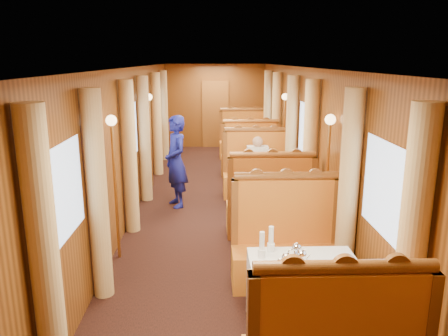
{
  "coord_description": "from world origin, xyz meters",
  "views": [
    {
      "loc": [
        -0.14,
        -7.3,
        2.63
      ],
      "look_at": [
        0.05,
        -0.96,
        1.05
      ],
      "focal_mm": 35.0,
      "sensor_mm": 36.0,
      "label": 1
    }
  ],
  "objects_px": {
    "table_far": "(246,151)",
    "teapot_left": "(286,263)",
    "table_near": "(303,298)",
    "teapot_right": "(301,260)",
    "steward": "(176,162)",
    "banquette_far_fwd": "(250,158)",
    "rose_vase_mid": "(263,161)",
    "rose_vase_far": "(248,129)",
    "teapot_back": "(296,253)",
    "banquette_mid_aft": "(256,174)",
    "passenger": "(257,161)",
    "banquette_near_aft": "(286,249)",
    "fruit_plate": "(341,265)",
    "table_mid": "(262,192)",
    "banquette_mid_fwd": "(270,208)",
    "tea_tray": "(294,265)",
    "banquette_far_aft": "(243,142)"
  },
  "relations": [
    {
      "from": "table_far",
      "to": "teapot_left",
      "type": "distance_m",
      "value": 7.15
    },
    {
      "from": "table_near",
      "to": "teapot_right",
      "type": "xyz_separation_m",
      "value": [
        -0.05,
        -0.09,
        0.44
      ]
    },
    {
      "from": "table_far",
      "to": "steward",
      "type": "distance_m",
      "value": 3.48
    },
    {
      "from": "banquette_far_fwd",
      "to": "rose_vase_mid",
      "type": "distance_m",
      "value": 2.51
    },
    {
      "from": "table_far",
      "to": "rose_vase_far",
      "type": "xyz_separation_m",
      "value": [
        0.04,
        0.02,
        0.55
      ]
    },
    {
      "from": "teapot_back",
      "to": "rose_vase_far",
      "type": "xyz_separation_m",
      "value": [
        0.11,
        6.95,
        0.11
      ]
    },
    {
      "from": "banquette_mid_aft",
      "to": "passenger",
      "type": "height_order",
      "value": "banquette_mid_aft"
    },
    {
      "from": "banquette_mid_aft",
      "to": "rose_vase_mid",
      "type": "xyz_separation_m",
      "value": [
        0.0,
        -0.99,
        0.5
      ]
    },
    {
      "from": "banquette_near_aft",
      "to": "teapot_left",
      "type": "xyz_separation_m",
      "value": [
        -0.2,
        -1.15,
        0.39
      ]
    },
    {
      "from": "banquette_far_fwd",
      "to": "teapot_right",
      "type": "xyz_separation_m",
      "value": [
        -0.05,
        -6.07,
        0.39
      ]
    },
    {
      "from": "table_far",
      "to": "banquette_mid_aft",
      "type": "bearing_deg",
      "value": -90.0
    },
    {
      "from": "steward",
      "to": "teapot_back",
      "type": "bearing_deg",
      "value": -3.11
    },
    {
      "from": "table_far",
      "to": "steward",
      "type": "xyz_separation_m",
      "value": [
        -1.52,
        -3.1,
        0.46
      ]
    },
    {
      "from": "fruit_plate",
      "to": "teapot_right",
      "type": "bearing_deg",
      "value": 177.13
    },
    {
      "from": "table_mid",
      "to": "banquette_far_fwd",
      "type": "bearing_deg",
      "value": 90.0
    },
    {
      "from": "teapot_left",
      "to": "rose_vase_mid",
      "type": "xyz_separation_m",
      "value": [
        0.21,
        3.66,
        0.12
      ]
    },
    {
      "from": "banquette_mid_fwd",
      "to": "banquette_far_fwd",
      "type": "distance_m",
      "value": 3.5
    },
    {
      "from": "tea_tray",
      "to": "teapot_right",
      "type": "xyz_separation_m",
      "value": [
        0.07,
        -0.02,
        0.06
      ]
    },
    {
      "from": "steward",
      "to": "tea_tray",
      "type": "bearing_deg",
      "value": -4.39
    },
    {
      "from": "table_far",
      "to": "banquette_mid_fwd",
      "type": "bearing_deg",
      "value": -90.0
    },
    {
      "from": "banquette_far_aft",
      "to": "table_mid",
      "type": "bearing_deg",
      "value": -90.0
    },
    {
      "from": "rose_vase_mid",
      "to": "steward",
      "type": "xyz_separation_m",
      "value": [
        -1.53,
        0.37,
        -0.09
      ]
    },
    {
      "from": "table_far",
      "to": "steward",
      "type": "bearing_deg",
      "value": -116.16
    },
    {
      "from": "banquette_mid_aft",
      "to": "rose_vase_far",
      "type": "bearing_deg",
      "value": 89.14
    },
    {
      "from": "banquette_mid_aft",
      "to": "teapot_right",
      "type": "relative_size",
      "value": 8.65
    },
    {
      "from": "teapot_right",
      "to": "rose_vase_far",
      "type": "height_order",
      "value": "rose_vase_far"
    },
    {
      "from": "tea_tray",
      "to": "banquette_far_aft",
      "type": "bearing_deg",
      "value": 89.16
    },
    {
      "from": "banquette_far_fwd",
      "to": "teapot_left",
      "type": "height_order",
      "value": "banquette_far_fwd"
    },
    {
      "from": "banquette_mid_aft",
      "to": "teapot_back",
      "type": "distance_m",
      "value": 4.46
    },
    {
      "from": "table_near",
      "to": "banquette_far_aft",
      "type": "xyz_separation_m",
      "value": [
        0.0,
        8.01,
        0.05
      ]
    },
    {
      "from": "banquette_far_fwd",
      "to": "passenger",
      "type": "height_order",
      "value": "banquette_far_fwd"
    },
    {
      "from": "banquette_far_fwd",
      "to": "fruit_plate",
      "type": "relative_size",
      "value": 6.67
    },
    {
      "from": "teapot_back",
      "to": "rose_vase_far",
      "type": "distance_m",
      "value": 6.95
    },
    {
      "from": "banquette_mid_aft",
      "to": "fruit_plate",
      "type": "xyz_separation_m",
      "value": [
        0.32,
        -4.62,
        0.35
      ]
    },
    {
      "from": "banquette_near_aft",
      "to": "rose_vase_mid",
      "type": "xyz_separation_m",
      "value": [
        0.0,
        2.51,
        0.5
      ]
    },
    {
      "from": "teapot_left",
      "to": "teapot_back",
      "type": "height_order",
      "value": "teapot_back"
    },
    {
      "from": "table_far",
      "to": "banquette_far_fwd",
      "type": "bearing_deg",
      "value": -90.0
    },
    {
      "from": "rose_vase_far",
      "to": "table_near",
      "type": "bearing_deg",
      "value": -90.31
    },
    {
      "from": "banquette_far_aft",
      "to": "table_near",
      "type": "bearing_deg",
      "value": -90.0
    },
    {
      "from": "banquette_far_aft",
      "to": "fruit_plate",
      "type": "height_order",
      "value": "banquette_far_aft"
    },
    {
      "from": "table_far",
      "to": "teapot_back",
      "type": "bearing_deg",
      "value": -90.57
    },
    {
      "from": "banquette_mid_fwd",
      "to": "table_mid",
      "type": "bearing_deg",
      "value": 90.0
    },
    {
      "from": "tea_tray",
      "to": "rose_vase_far",
      "type": "bearing_deg",
      "value": 88.74
    },
    {
      "from": "rose_vase_far",
      "to": "tea_tray",
      "type": "bearing_deg",
      "value": -91.26
    },
    {
      "from": "tea_tray",
      "to": "teapot_right",
      "type": "relative_size",
      "value": 2.2
    },
    {
      "from": "teapot_left",
      "to": "teapot_back",
      "type": "xyz_separation_m",
      "value": [
        0.13,
        0.21,
        0.0
      ]
    },
    {
      "from": "teapot_back",
      "to": "rose_vase_far",
      "type": "height_order",
      "value": "rose_vase_far"
    },
    {
      "from": "banquette_mid_fwd",
      "to": "passenger",
      "type": "height_order",
      "value": "banquette_mid_fwd"
    },
    {
      "from": "fruit_plate",
      "to": "banquette_mid_aft",
      "type": "bearing_deg",
      "value": 93.97
    },
    {
      "from": "fruit_plate",
      "to": "banquette_far_aft",
      "type": "bearing_deg",
      "value": 92.26
    }
  ]
}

